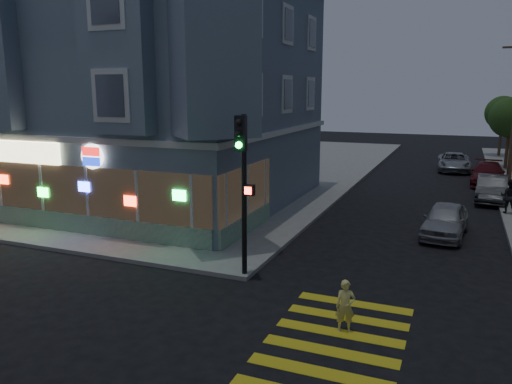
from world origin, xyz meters
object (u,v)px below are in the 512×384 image
Objects in this scene: pedestrian_a at (509,196)px; parked_car_b at (492,189)px; street_tree_near at (510,118)px; traffic_signal at (243,169)px; running_child at (345,306)px; parked_car_a at (445,220)px; street_tree_far at (503,113)px; parked_car_d at (454,162)px; parked_car_c at (488,174)px.

parked_car_b is (-0.60, 3.24, -0.27)m from pedestrian_a.
street_tree_near is 29.37m from traffic_signal.
parked_car_b is at bearing 59.47° from running_child.
pedestrian_a is at bearing 65.50° from parked_car_a.
parked_car_d is (-3.60, -9.89, -3.26)m from street_tree_far.
pedestrian_a is at bearing -81.98° from parked_car_d.
street_tree_near is at bearing 61.90° from running_child.
pedestrian_a reaches higher than running_child.
traffic_signal is at bearing -113.07° from parked_car_b.
parked_car_c is at bearing 62.93° from traffic_signal.
street_tree_near is at bearing -90.00° from street_tree_far.
pedestrian_a is 0.41× the size of parked_car_a.
street_tree_far is 1.09× the size of parked_car_c.
running_child is 15.31m from pedestrian_a.
parked_car_a is 9.97m from traffic_signal.
pedestrian_a is (4.70, 14.56, 0.30)m from running_child.
parked_car_b is (4.10, 17.81, 0.03)m from running_child.
traffic_signal is at bearing -121.99° from parked_car_a.
pedestrian_a is (-0.90, -23.53, -2.96)m from street_tree_far.
street_tree_near is 3.21× the size of pedestrian_a.
traffic_signal reaches higher than running_child.
parked_car_b reaches higher than parked_car_a.
parked_car_a is at bearing 46.42° from traffic_signal.
street_tree_near reaches higher than parked_car_b.
pedestrian_a is at bearing -75.70° from parked_car_b.
street_tree_near is 1.24× the size of parked_car_b.
parked_car_a is at bearing -100.97° from parked_car_b.
traffic_signal is (-9.38, -35.83, -0.35)m from street_tree_far.
pedestrian_a is (-0.90, -15.53, -2.96)m from street_tree_near.
parked_car_a is 18.36m from parked_car_d.
street_tree_near is 1.08× the size of parked_car_d.
running_child is at bearing -97.73° from parked_car_c.
running_child is at bearing -97.24° from parked_car_d.
street_tree_near reaches higher than running_child.
parked_car_a is 0.79× the size of traffic_signal.
parked_car_b is (-1.50, -12.29, -3.23)m from street_tree_near.
parked_car_b is at bearing 56.84° from traffic_signal.
parked_car_d is 0.96× the size of traffic_signal.
traffic_signal is (-7.88, -15.54, 2.88)m from parked_car_b.
parked_car_c is at bearing -71.18° from parked_car_d.
running_child is at bearing 87.63° from pedestrian_a.
street_tree_near is at bearing 86.86° from parked_car_b.
street_tree_far is 1.32× the size of parked_car_a.
street_tree_far reaches higher than parked_car_c.
parked_car_c is 0.99× the size of parked_car_d.
running_child is 28.28m from parked_car_d.
traffic_signal is at bearing -108.42° from parked_car_c.
traffic_signal reaches higher than parked_car_c.
street_tree_near reaches higher than traffic_signal.
street_tree_near is 20.82m from parked_car_a.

